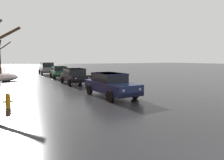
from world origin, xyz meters
TOP-DOWN VIEW (x-y plane):
  - snow_bank_near_corner_left at (-4.19, 24.87)m, footprint 2.51×1.30m
  - snow_bank_along_left_kerb at (4.15, 27.26)m, footprint 2.89×0.94m
  - snow_bank_mid_block_left at (-4.18, 21.68)m, footprint 2.41×1.14m
  - sedan_darkblue_approaching_near_lane at (1.73, 9.22)m, footprint 2.00×4.42m
  - sedan_black_parked_kerbside_close at (1.66, 16.23)m, footprint 2.05×4.04m
  - sedan_green_parked_kerbside_mid at (1.67, 22.51)m, footprint 2.09×4.11m
  - suv_grey_parked_far_down_block at (1.26, 29.00)m, footprint 2.05×4.40m
  - fire_hydrant at (-3.81, 8.83)m, footprint 0.42×0.22m

SIDE VIEW (x-z plane):
  - snow_bank_along_left_kerb at x=4.15m, z-range -0.01..0.51m
  - snow_bank_near_corner_left at x=-4.19m, z-range 0.00..0.69m
  - fire_hydrant at x=-3.81m, z-range 0.00..0.71m
  - snow_bank_mid_block_left at x=-4.18m, z-range -0.02..0.76m
  - sedan_green_parked_kerbside_mid at x=1.67m, z-range 0.04..1.46m
  - sedan_black_parked_kerbside_close at x=1.66m, z-range 0.04..1.46m
  - sedan_darkblue_approaching_near_lane at x=1.73m, z-range 0.04..1.46m
  - suv_grey_parked_far_down_block at x=1.26m, z-range 0.08..1.90m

